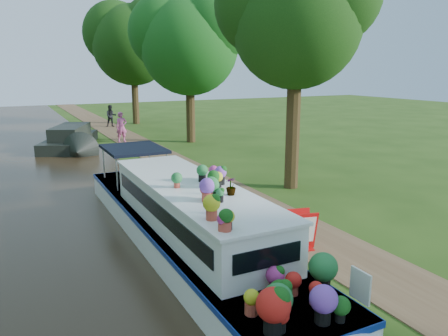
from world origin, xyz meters
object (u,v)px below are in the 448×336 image
plant_boat (192,224)px  pedestrian_pink (121,127)px  second_boat (71,139)px  pedestrian_dark (111,116)px  sandwich_board (302,232)px

plant_boat → pedestrian_pink: plant_boat is taller
second_boat → pedestrian_dark: bearing=86.8°
sandwich_board → pedestrian_dark: bearing=100.9°
sandwich_board → pedestrian_dark: size_ratio=0.59×
plant_boat → sandwich_board: (2.70, -0.90, -0.36)m
plant_boat → second_boat: plant_boat is taller
plant_boat → pedestrian_pink: size_ratio=7.07×
plant_boat → pedestrian_dark: size_ratio=7.77×
sandwich_board → pedestrian_dark: pedestrian_dark is taller
pedestrian_pink → sandwich_board: bearing=-92.1°
second_boat → sandwich_board: 18.52m
plant_boat → pedestrian_pink: bearing=81.4°
sandwich_board → pedestrian_pink: pedestrian_pink is taller
second_boat → sandwich_board: second_boat is taller
second_boat → pedestrian_dark: size_ratio=4.26×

